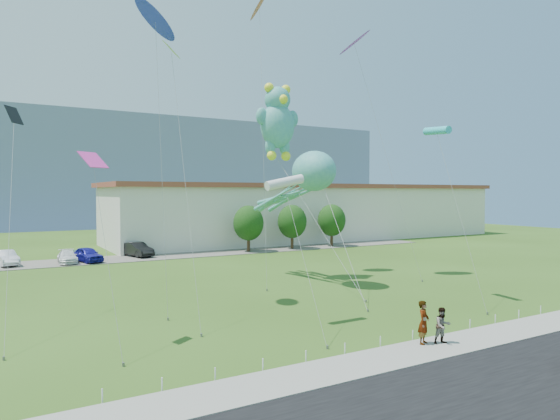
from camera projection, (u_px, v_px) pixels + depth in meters
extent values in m
plane|color=#2F4C15|center=(378.00, 337.00, 24.06)|extent=(160.00, 160.00, 0.00)
cube|color=black|center=(534.00, 394.00, 17.14)|extent=(80.00, 8.00, 0.06)
cube|color=gray|center=(420.00, 351.00, 21.68)|extent=(80.00, 2.50, 0.10)
cube|color=#59544C|center=(162.00, 256.00, 54.30)|extent=(70.00, 6.00, 0.06)
cube|color=slate|center=(63.00, 171.00, 127.33)|extent=(160.00, 50.00, 25.00)
cube|color=beige|center=(314.00, 214.00, 75.00)|extent=(60.00, 14.00, 7.60)
cube|color=brown|center=(314.00, 186.00, 74.86)|extent=(61.00, 15.00, 0.60)
cylinder|color=white|center=(102.00, 396.00, 16.40)|extent=(0.05, 0.05, 0.50)
cylinder|color=white|center=(162.00, 385.00, 17.41)|extent=(0.05, 0.05, 0.50)
cylinder|color=white|center=(215.00, 374.00, 18.41)|extent=(0.05, 0.05, 0.50)
cylinder|color=white|center=(263.00, 365.00, 19.41)|extent=(0.05, 0.05, 0.50)
cylinder|color=white|center=(306.00, 356.00, 20.42)|extent=(0.05, 0.05, 0.50)
cylinder|color=white|center=(345.00, 349.00, 21.42)|extent=(0.05, 0.05, 0.50)
cylinder|color=white|center=(380.00, 342.00, 22.42)|extent=(0.05, 0.05, 0.50)
cylinder|color=white|center=(413.00, 335.00, 23.43)|extent=(0.05, 0.05, 0.50)
cylinder|color=white|center=(443.00, 329.00, 24.43)|extent=(0.05, 0.05, 0.50)
cylinder|color=white|center=(470.00, 324.00, 25.44)|extent=(0.05, 0.05, 0.50)
cylinder|color=white|center=(495.00, 319.00, 26.44)|extent=(0.05, 0.05, 0.50)
cylinder|color=white|center=(519.00, 314.00, 27.44)|extent=(0.05, 0.05, 0.50)
cylinder|color=white|center=(541.00, 310.00, 28.45)|extent=(0.05, 0.05, 0.50)
cylinder|color=#3F2B19|center=(249.00, 243.00, 58.42)|extent=(0.36, 0.36, 2.20)
ellipsoid|color=#14380F|center=(248.00, 223.00, 58.34)|extent=(3.60, 3.60, 4.14)
cylinder|color=#3F2B19|center=(292.00, 240.00, 61.43)|extent=(0.36, 0.36, 2.20)
ellipsoid|color=#14380F|center=(292.00, 222.00, 61.35)|extent=(3.60, 3.60, 4.14)
cylinder|color=#3F2B19|center=(332.00, 238.00, 64.45)|extent=(0.36, 0.36, 2.20)
ellipsoid|color=#14380F|center=(332.00, 220.00, 64.36)|extent=(3.60, 3.60, 4.14)
imported|color=gray|center=(424.00, 322.00, 22.58)|extent=(0.85, 0.75, 1.96)
imported|color=gray|center=(443.00, 326.00, 22.63)|extent=(0.92, 0.79, 1.64)
imported|color=silver|center=(5.00, 258.00, 47.17)|extent=(2.45, 4.60, 1.44)
imported|color=silver|center=(67.00, 257.00, 48.83)|extent=(1.94, 4.29, 1.22)
imported|color=#1D1B96|center=(88.00, 255.00, 49.63)|extent=(2.84, 4.60, 1.46)
imported|color=black|center=(137.00, 249.00, 53.84)|extent=(2.85, 4.89, 1.52)
ellipsoid|color=teal|center=(314.00, 171.00, 36.52)|extent=(2.96, 3.84, 2.96)
sphere|color=white|center=(317.00, 166.00, 35.24)|extent=(0.46, 0.46, 0.46)
sphere|color=white|center=(329.00, 166.00, 35.77)|extent=(0.46, 0.46, 0.46)
cylinder|color=slate|center=(368.00, 311.00, 29.06)|extent=(0.10, 0.10, 0.16)
cylinder|color=gray|center=(342.00, 239.00, 32.37)|extent=(1.64, 7.05, 7.60)
ellipsoid|color=teal|center=(277.00, 126.00, 39.77)|extent=(2.84, 2.41, 3.54)
sphere|color=teal|center=(277.00, 100.00, 39.69)|extent=(2.07, 2.07, 2.07)
sphere|color=yellow|center=(269.00, 88.00, 39.28)|extent=(0.76, 0.76, 0.76)
sphere|color=yellow|center=(286.00, 90.00, 40.05)|extent=(0.76, 0.76, 0.76)
sphere|color=yellow|center=(283.00, 99.00, 38.94)|extent=(0.76, 0.76, 0.76)
ellipsoid|color=teal|center=(262.00, 116.00, 39.03)|extent=(0.98, 0.70, 1.37)
ellipsoid|color=teal|center=(293.00, 119.00, 40.45)|extent=(0.98, 0.70, 1.37)
ellipsoid|color=teal|center=(270.00, 146.00, 39.49)|extent=(0.87, 0.76, 1.42)
ellipsoid|color=teal|center=(285.00, 147.00, 40.15)|extent=(0.87, 0.76, 1.42)
sphere|color=yellow|center=(272.00, 156.00, 39.33)|extent=(0.76, 0.76, 0.76)
sphere|color=yellow|center=(286.00, 156.00, 39.99)|extent=(0.76, 0.76, 0.76)
cylinder|color=slate|center=(366.00, 301.00, 31.58)|extent=(0.10, 0.10, 0.16)
cylinder|color=gray|center=(317.00, 221.00, 35.72)|extent=(0.59, 10.31, 9.53)
cube|color=#E5339F|center=(93.00, 160.00, 22.55)|extent=(1.29, 1.29, 0.86)
cylinder|color=slate|center=(123.00, 364.00, 19.94)|extent=(0.10, 0.10, 0.16)
cylinder|color=gray|center=(107.00, 257.00, 21.25)|extent=(0.46, 3.64, 8.09)
cube|color=black|center=(14.00, 115.00, 28.42)|extent=(1.29, 1.29, 0.86)
cylinder|color=slate|center=(4.00, 359.00, 20.65)|extent=(0.10, 0.10, 0.16)
cylinder|color=gray|center=(10.00, 219.00, 24.54)|extent=(0.91, 8.96, 11.04)
cone|color=#2634D9|center=(155.00, 19.00, 29.83)|extent=(1.80, 1.33, 1.33)
cylinder|color=slate|center=(168.00, 319.00, 27.09)|extent=(0.10, 0.10, 0.16)
cylinder|color=gray|center=(161.00, 163.00, 28.46)|extent=(0.52, 3.61, 17.01)
cone|color=#D16117|center=(260.00, 4.00, 42.28)|extent=(1.80, 1.33, 1.33)
cylinder|color=slate|center=(267.00, 290.00, 35.19)|extent=(0.10, 0.10, 0.16)
cylinder|color=gray|center=(263.00, 135.00, 38.74)|extent=(3.29, 7.27, 22.64)
cylinder|color=#2DB6CA|center=(437.00, 131.00, 31.96)|extent=(0.50, 2.25, 0.87)
cylinder|color=slate|center=(487.00, 314.00, 28.33)|extent=(0.10, 0.10, 0.16)
cylinder|color=gray|center=(461.00, 218.00, 30.15)|extent=(0.55, 4.36, 10.59)
cube|color=#B8E736|center=(171.00, 50.00, 30.15)|extent=(1.29, 1.29, 0.86)
cylinder|color=slate|center=(201.00, 335.00, 24.03)|extent=(0.10, 0.10, 0.16)
cylinder|color=gray|center=(185.00, 177.00, 27.09)|extent=(0.97, 7.18, 15.27)
cylinder|color=silver|center=(285.00, 182.00, 26.19)|extent=(0.50, 2.25, 0.87)
cylinder|color=slate|center=(327.00, 347.00, 22.16)|extent=(0.10, 0.10, 0.16)
cylinder|color=gray|center=(304.00, 259.00, 24.18)|extent=(0.57, 4.67, 7.15)
cone|color=#AB38E0|center=(354.00, 42.00, 40.91)|extent=(1.80, 1.33, 1.33)
cylinder|color=slate|center=(422.00, 281.00, 38.86)|extent=(0.10, 0.10, 0.16)
cylinder|color=gray|center=(387.00, 159.00, 39.89)|extent=(2.97, 4.90, 18.98)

